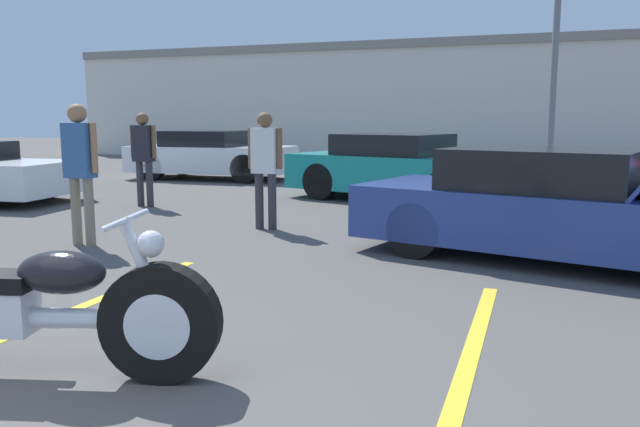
# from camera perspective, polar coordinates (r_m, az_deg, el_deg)

# --- Properties ---
(parking_stripe_middle) EXTENTS (0.12, 4.55, 0.01)m
(parking_stripe_middle) POSITION_cam_1_polar(r_m,az_deg,el_deg) (5.25, -24.95, -9.41)
(parking_stripe_middle) COLOR yellow
(parking_stripe_middle) RESTS_ON ground
(parking_stripe_back) EXTENTS (0.12, 4.55, 0.01)m
(parking_stripe_back) POSITION_cam_1_polar(r_m,az_deg,el_deg) (3.87, 12.74, -15.25)
(parking_stripe_back) COLOR yellow
(parking_stripe_back) RESTS_ON ground
(far_building) EXTENTS (32.00, 4.20, 4.40)m
(far_building) POSITION_cam_1_polar(r_m,az_deg,el_deg) (24.97, 12.92, 10.23)
(far_building) COLOR beige
(far_building) RESTS_ON ground
(motorcycle) EXTENTS (2.35, 0.92, 1.00)m
(motorcycle) POSITION_cam_1_polar(r_m,az_deg,el_deg) (4.19, -25.50, -7.92)
(motorcycle) COLOR black
(motorcycle) RESTS_ON ground
(show_car_hood_open) EXTENTS (4.62, 2.76, 2.04)m
(show_car_hood_open) POSITION_cam_1_polar(r_m,az_deg,el_deg) (7.35, 20.90, 0.60)
(show_car_hood_open) COLOR navy
(show_car_hood_open) RESTS_ON ground
(parked_car_mid_left_row) EXTENTS (4.24, 2.02, 1.25)m
(parked_car_mid_left_row) POSITION_cam_1_polar(r_m,az_deg,el_deg) (16.54, -9.97, 5.24)
(parked_car_mid_left_row) COLOR white
(parked_car_mid_left_row) RESTS_ON ground
(parked_car_mid_right_row) EXTENTS (4.55, 2.96, 1.27)m
(parked_car_mid_right_row) POSITION_cam_1_polar(r_m,az_deg,el_deg) (12.15, 7.28, 4.16)
(parked_car_mid_right_row) COLOR teal
(parked_car_mid_right_row) RESTS_ON ground
(spectator_near_motorcycle) EXTENTS (0.52, 0.23, 1.74)m
(spectator_near_motorcycle) POSITION_cam_1_polar(r_m,az_deg,el_deg) (8.18, -21.10, 4.43)
(spectator_near_motorcycle) COLOR gray
(spectator_near_motorcycle) RESTS_ON ground
(spectator_by_show_car) EXTENTS (0.52, 0.22, 1.67)m
(spectator_by_show_car) POSITION_cam_1_polar(r_m,az_deg,el_deg) (11.54, -15.83, 5.50)
(spectator_by_show_car) COLOR #333338
(spectator_by_show_car) RESTS_ON ground
(spectator_midground) EXTENTS (0.52, 0.22, 1.65)m
(spectator_midground) POSITION_cam_1_polar(r_m,az_deg,el_deg) (8.82, -5.03, 4.84)
(spectator_midground) COLOR #333338
(spectator_midground) RESTS_ON ground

